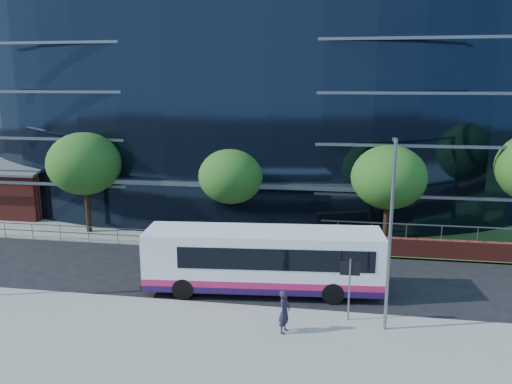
% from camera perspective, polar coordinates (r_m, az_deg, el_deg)
% --- Properties ---
extents(ground, '(200.00, 200.00, 0.00)m').
position_cam_1_polar(ground, '(24.54, -0.43, -12.26)').
color(ground, black).
rests_on(ground, ground).
extents(pavement_near, '(80.00, 8.00, 0.15)m').
position_cam_1_polar(pavement_near, '(20.15, -2.91, -17.96)').
color(pavement_near, gray).
rests_on(pavement_near, ground).
extents(kerb, '(80.00, 0.25, 0.16)m').
position_cam_1_polar(kerb, '(23.62, -0.84, -13.09)').
color(kerb, gray).
rests_on(kerb, ground).
extents(yellow_line_outer, '(80.00, 0.08, 0.01)m').
position_cam_1_polar(yellow_line_outer, '(23.83, -0.76, -13.05)').
color(yellow_line_outer, gold).
rests_on(yellow_line_outer, ground).
extents(yellow_line_inner, '(80.00, 0.08, 0.01)m').
position_cam_1_polar(yellow_line_inner, '(23.96, -0.69, -12.89)').
color(yellow_line_inner, gold).
rests_on(yellow_line_inner, ground).
extents(far_forecourt, '(50.00, 8.00, 0.10)m').
position_cam_1_polar(far_forecourt, '(35.86, -7.00, -4.15)').
color(far_forecourt, gray).
rests_on(far_forecourt, ground).
extents(glass_office, '(44.00, 23.10, 16.00)m').
position_cam_1_polar(glass_office, '(43.56, -1.09, 9.52)').
color(glass_office, black).
rests_on(glass_office, ground).
extents(brick_pavilion, '(8.60, 6.66, 4.40)m').
position_cam_1_polar(brick_pavilion, '(44.60, -26.30, 0.43)').
color(brick_pavilion, maroon).
rests_on(brick_pavilion, ground).
extents(guard_railings, '(24.00, 0.05, 1.10)m').
position_cam_1_polar(guard_railings, '(32.65, -12.36, -4.63)').
color(guard_railings, slate).
rests_on(guard_railings, ground).
extents(street_sign, '(0.85, 0.09, 2.80)m').
position_cam_1_polar(street_sign, '(21.96, 10.67, -9.46)').
color(street_sign, slate).
rests_on(street_sign, pavement_near).
extents(tree_far_a, '(4.95, 4.95, 6.98)m').
position_cam_1_polar(tree_far_a, '(35.61, -19.02, 3.08)').
color(tree_far_a, black).
rests_on(tree_far_a, ground).
extents(tree_far_b, '(4.29, 4.29, 6.05)m').
position_cam_1_polar(tree_far_b, '(32.74, -2.86, 1.82)').
color(tree_far_b, black).
rests_on(tree_far_b, ground).
extents(tree_far_c, '(4.62, 4.62, 6.51)m').
position_cam_1_polar(tree_far_c, '(31.67, 14.94, 1.64)').
color(tree_far_c, black).
rests_on(tree_far_c, ground).
extents(streetlight_east, '(0.15, 0.77, 8.00)m').
position_cam_1_polar(streetlight_east, '(20.77, 15.11, -4.29)').
color(streetlight_east, slate).
rests_on(streetlight_east, pavement_near).
extents(city_bus, '(11.86, 3.68, 3.16)m').
position_cam_1_polar(city_bus, '(24.88, 1.06, -7.74)').
color(city_bus, white).
rests_on(city_bus, ground).
extents(pedestrian, '(0.60, 0.76, 1.83)m').
position_cam_1_polar(pedestrian, '(21.06, 3.28, -13.48)').
color(pedestrian, '#231D2C').
rests_on(pedestrian, pavement_near).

